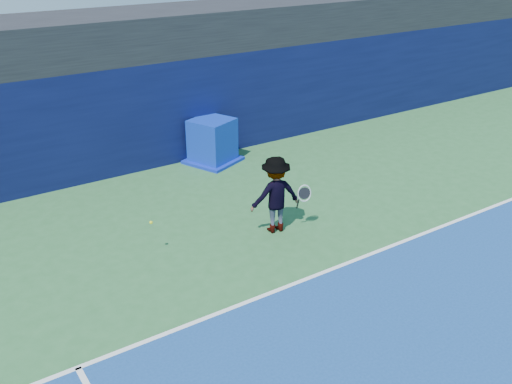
# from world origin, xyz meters

# --- Properties ---
(ground) EXTENTS (80.00, 80.00, 0.00)m
(ground) POSITION_xyz_m (0.00, 0.00, 0.00)
(ground) COLOR #2D6434
(ground) RESTS_ON ground
(baseline) EXTENTS (24.00, 0.10, 0.01)m
(baseline) POSITION_xyz_m (0.00, 3.00, 0.01)
(baseline) COLOR white
(baseline) RESTS_ON ground
(stadium_band) EXTENTS (36.00, 3.00, 1.20)m
(stadium_band) POSITION_xyz_m (0.00, 11.50, 3.60)
(stadium_band) COLOR black
(stadium_band) RESTS_ON back_wall_assembly
(back_wall_assembly) EXTENTS (36.00, 1.03, 3.00)m
(back_wall_assembly) POSITION_xyz_m (-0.00, 10.50, 1.50)
(back_wall_assembly) COLOR #0A0F38
(back_wall_assembly) RESTS_ON ground
(equipment_cart) EXTENTS (1.78, 1.78, 1.31)m
(equipment_cart) POSITION_xyz_m (1.14, 9.52, 0.60)
(equipment_cart) COLOR #0C29A8
(equipment_cart) RESTS_ON ground
(tennis_player) EXTENTS (1.39, 0.86, 1.80)m
(tennis_player) POSITION_xyz_m (0.24, 5.02, 0.90)
(tennis_player) COLOR silver
(tennis_player) RESTS_ON ground
(tennis_ball) EXTENTS (0.07, 0.07, 0.07)m
(tennis_ball) POSITION_xyz_m (-2.55, 5.57, 0.76)
(tennis_ball) COLOR yellow
(tennis_ball) RESTS_ON ground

